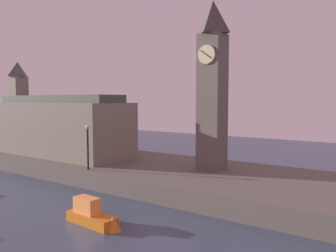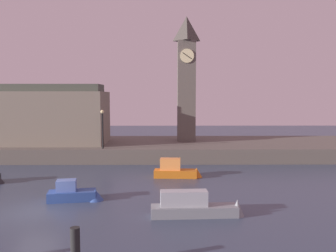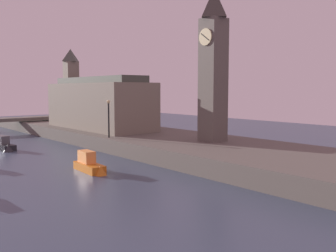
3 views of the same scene
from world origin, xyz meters
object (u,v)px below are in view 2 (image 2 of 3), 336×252
(clock_tower, at_px, (186,77))
(boat_tour_blue, at_px, (76,193))
(streetlamp, at_px, (103,125))
(boat_cruiser_grey, at_px, (200,207))
(parliament_hall, at_px, (24,115))
(boat_patrol_orange, at_px, (178,171))
(mooring_post_right, at_px, (75,249))

(clock_tower, distance_m, boat_tour_blue, 22.18)
(streetlamp, relative_size, boat_tour_blue, 1.04)
(boat_cruiser_grey, bearing_deg, parliament_hall, 131.85)
(boat_patrol_orange, bearing_deg, streetlamp, 140.38)
(clock_tower, relative_size, parliament_hall, 0.82)
(clock_tower, distance_m, mooring_post_right, 29.75)
(boat_patrol_orange, bearing_deg, boat_cruiser_grey, -84.92)
(parliament_hall, xyz_separation_m, boat_tour_blue, (9.87, -16.53, -4.26))
(clock_tower, xyz_separation_m, parliament_hall, (-18.10, -2.23, -4.20))
(clock_tower, relative_size, streetlamp, 3.71)
(streetlamp, xyz_separation_m, boat_tour_blue, (0.46, -12.52, -3.47))
(mooring_post_right, bearing_deg, boat_patrol_orange, 73.74)
(clock_tower, xyz_separation_m, boat_patrol_orange, (-1.38, -12.31, -8.38))
(boat_patrol_orange, bearing_deg, boat_tour_blue, -136.69)
(parliament_hall, height_order, boat_cruiser_grey, parliament_hall)
(clock_tower, height_order, parliament_hall, clock_tower)
(boat_patrol_orange, bearing_deg, clock_tower, 83.59)
(mooring_post_right, relative_size, boat_tour_blue, 0.46)
(clock_tower, distance_m, boat_patrol_orange, 14.96)
(boat_cruiser_grey, bearing_deg, boat_patrol_orange, 95.08)
(clock_tower, height_order, boat_cruiser_grey, clock_tower)
(parliament_hall, distance_m, streetlamp, 10.26)
(mooring_post_right, xyz_separation_m, boat_tour_blue, (-2.27, 9.24, -0.41))
(clock_tower, distance_m, boat_cruiser_grey, 23.41)
(streetlamp, bearing_deg, boat_patrol_orange, -39.62)
(clock_tower, xyz_separation_m, boat_tour_blue, (-8.23, -18.77, -8.46))
(streetlamp, height_order, boat_tour_blue, streetlamp)
(boat_tour_blue, bearing_deg, streetlamp, 92.13)
(boat_tour_blue, xyz_separation_m, boat_cruiser_grey, (7.70, -3.08, 0.06))
(boat_cruiser_grey, bearing_deg, streetlamp, 117.64)
(mooring_post_right, height_order, boat_tour_blue, mooring_post_right)
(streetlamp, distance_m, boat_tour_blue, 13.00)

